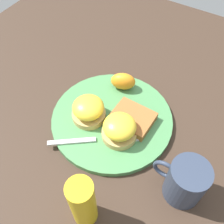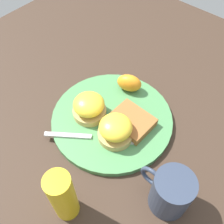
% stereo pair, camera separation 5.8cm
% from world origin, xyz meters
% --- Properties ---
extents(ground_plane, '(1.10, 1.10, 0.00)m').
position_xyz_m(ground_plane, '(0.00, 0.00, 0.00)').
color(ground_plane, '#38281E').
extents(plate, '(0.28, 0.28, 0.01)m').
position_xyz_m(plate, '(0.00, 0.00, 0.01)').
color(plate, '#47844C').
rests_on(plate, ground_plane).
extents(sandwich_benedict_left, '(0.08, 0.08, 0.05)m').
position_xyz_m(sandwich_benedict_left, '(0.05, 0.03, 0.04)').
color(sandwich_benedict_left, tan).
rests_on(sandwich_benedict_left, plate).
extents(sandwich_benedict_right, '(0.08, 0.08, 0.05)m').
position_xyz_m(sandwich_benedict_right, '(-0.04, 0.03, 0.04)').
color(sandwich_benedict_right, tan).
rests_on(sandwich_benedict_right, plate).
extents(hashbrown_patty, '(0.09, 0.08, 0.02)m').
position_xyz_m(hashbrown_patty, '(-0.04, -0.01, 0.02)').
color(hashbrown_patty, '#995C2D').
rests_on(hashbrown_patty, plate).
extents(orange_wedge, '(0.07, 0.06, 0.04)m').
position_xyz_m(orange_wedge, '(0.02, -0.09, 0.04)').
color(orange_wedge, orange).
rests_on(orange_wedge, plate).
extents(fork, '(0.17, 0.13, 0.00)m').
position_xyz_m(fork, '(-0.01, 0.07, 0.02)').
color(fork, silver).
rests_on(fork, plate).
extents(cup, '(0.10, 0.07, 0.09)m').
position_xyz_m(cup, '(-0.20, 0.07, 0.05)').
color(cup, '#2D384C').
rests_on(cup, ground_plane).
extents(condiment_bottle, '(0.04, 0.04, 0.13)m').
position_xyz_m(condiment_bottle, '(-0.07, 0.21, 0.07)').
color(condiment_bottle, gold).
rests_on(condiment_bottle, ground_plane).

